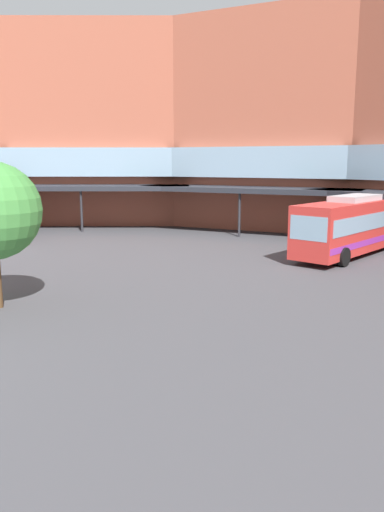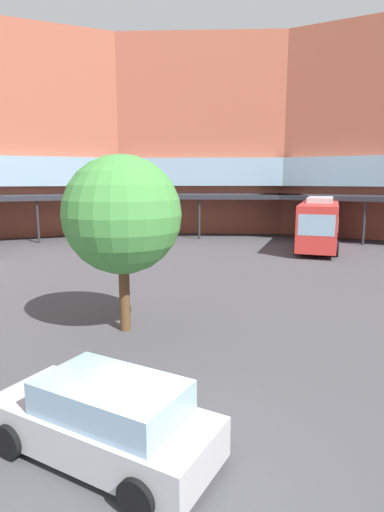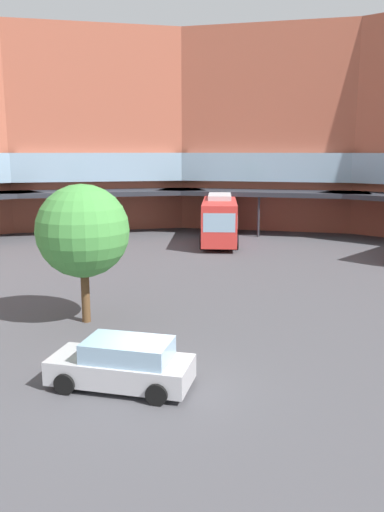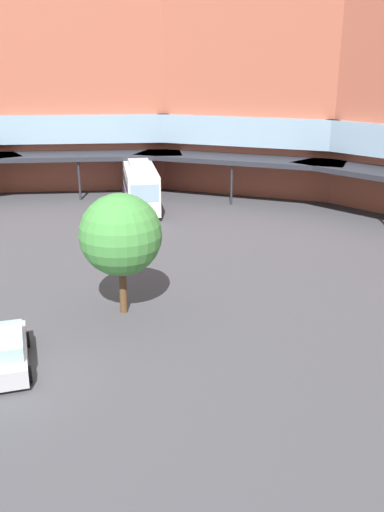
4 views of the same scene
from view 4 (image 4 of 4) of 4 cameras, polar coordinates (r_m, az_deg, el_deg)
The scene contains 5 objects.
ground_plane at distance 23.15m, azimuth -17.82°, elevation -11.79°, with size 122.08×122.08×0.00m, color #47474C.
station_building at distance 30.21m, azimuth 19.07°, elevation 12.59°, with size 78.55×50.19×18.07m.
bus_2 at distance 46.91m, azimuth -5.35°, elevation 7.34°, with size 10.43×5.96×3.79m.
parked_car at distance 23.59m, azimuth -18.77°, elevation -9.23°, with size 4.70×2.78×1.53m.
plaza_tree at distance 26.18m, azimuth -7.33°, elevation 2.15°, with size 3.90×3.90×5.90m.
Camera 4 is at (19.72, -3.49, 11.61)m, focal length 39.04 mm.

